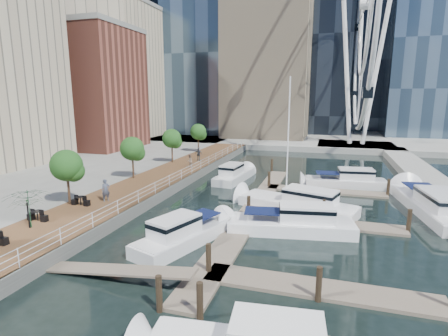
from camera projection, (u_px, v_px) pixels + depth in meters
name	position (u px, v px, depth m)	size (l,w,h in m)	color
ground	(175.00, 252.00, 22.40)	(520.00, 520.00, 0.00)	black
boardwalk	(158.00, 182.00, 38.93)	(6.00, 60.00, 1.00)	brown
seawall	(182.00, 184.00, 38.08)	(0.25, 60.00, 1.00)	#595954
land_far	(302.00, 125.00, 117.97)	(200.00, 114.00, 1.00)	gray
breakwater	(439.00, 190.00, 35.37)	(4.00, 60.00, 1.00)	gray
pier	(356.00, 147.00, 67.09)	(14.00, 12.00, 1.00)	gray
railing	(181.00, 175.00, 37.90)	(0.10, 60.00, 1.05)	white
floating_docks	(311.00, 209.00, 29.39)	(16.00, 34.00, 2.60)	#6D6051
midrise_condos	(48.00, 74.00, 54.44)	(19.00, 67.00, 28.00)	#BCAD8E
ferris_wheel	(366.00, 5.00, 62.05)	(5.80, 45.60, 47.80)	white
street_trees	(132.00, 149.00, 37.92)	(2.60, 42.60, 4.60)	#3F2B1C
cafe_tables	(19.00, 226.00, 23.21)	(2.50, 13.70, 0.74)	black
yacht_foreground	(290.00, 232.00, 25.76)	(2.69, 10.02, 2.15)	white
pedestrian_near	(106.00, 190.00, 29.88)	(0.70, 0.46, 1.92)	#495061
pedestrian_mid	(190.00, 161.00, 44.27)	(0.82, 0.64, 1.70)	gray
pedestrian_far	(199.00, 154.00, 49.05)	(1.10, 0.46, 1.88)	#373B45
moored_yachts	(309.00, 212.00, 30.30)	(23.99, 34.84, 11.50)	white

